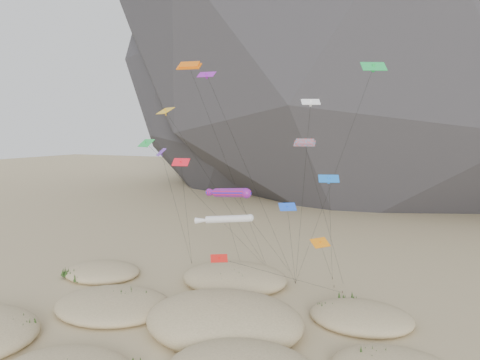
# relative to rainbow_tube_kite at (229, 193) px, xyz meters

# --- Properties ---
(ground) EXTENTS (500.00, 500.00, 0.00)m
(ground) POSITION_rel_rainbow_tube_kite_xyz_m (-0.56, -10.88, -13.00)
(ground) COLOR #CCB789
(ground) RESTS_ON ground
(dunes) EXTENTS (51.71, 38.25, 4.47)m
(dunes) POSITION_rel_rainbow_tube_kite_xyz_m (-2.25, -7.99, -12.25)
(dunes) COLOR #CCB789
(dunes) RESTS_ON ground
(dune_grass) EXTENTS (43.97, 26.91, 1.59)m
(dune_grass) POSITION_rel_rainbow_tube_kite_xyz_m (-1.32, -7.07, -12.15)
(dune_grass) COLOR black
(dune_grass) RESTS_ON ground
(kite_stakes) EXTENTS (23.48, 6.01, 0.30)m
(kite_stakes) POSITION_rel_rainbow_tube_kite_xyz_m (1.40, 12.20, -12.85)
(kite_stakes) COLOR #3F2D1E
(kite_stakes) RESTS_ON ground
(rainbow_tube_kite) EXTENTS (6.99, 16.80, 13.84)m
(rainbow_tube_kite) POSITION_rel_rainbow_tube_kite_xyz_m (0.00, 0.00, 0.00)
(rainbow_tube_kite) COLOR #F71A36
(rainbow_tube_kite) RESTS_ON ground
(white_tube_kite) EXTENTS (6.76, 14.18, 10.76)m
(white_tube_kite) POSITION_rel_rainbow_tube_kite_xyz_m (-0.16, -0.66, -2.91)
(white_tube_kite) COLOR silver
(white_tube_kite) RESTS_ON ground
(orange_parafoil) EXTENTS (6.40, 14.25, 28.11)m
(orange_parafoil) POSITION_rel_rainbow_tube_kite_xyz_m (-6.10, 2.11, 14.27)
(orange_parafoil) COLOR #DF5F0B
(orange_parafoil) RESTS_ON ground
(multi_parafoil) EXTENTS (3.92, 10.21, 19.08)m
(multi_parafoil) POSITION_rel_rainbow_tube_kite_xyz_m (7.79, 3.19, 5.42)
(multi_parafoil) COLOR #FF291A
(multi_parafoil) RESTS_ON ground
(delta_kites) EXTENTS (29.74, 22.20, 27.00)m
(delta_kites) POSITION_rel_rainbow_tube_kite_xyz_m (1.31, 0.41, 4.99)
(delta_kites) COLOR purple
(delta_kites) RESTS_ON ground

